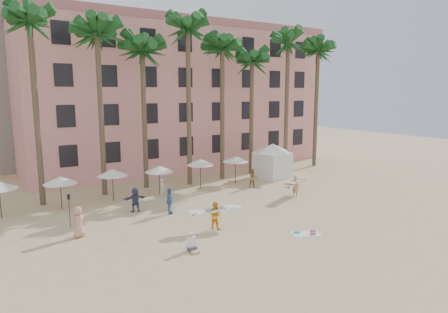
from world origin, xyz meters
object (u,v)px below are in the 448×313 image
Objects in this scene: pink_hotel at (174,98)px; carrier_yellow at (295,185)px; cabana at (272,158)px; carrier_white at (215,214)px.

pink_hotel reaches higher than carrier_yellow.
carrier_white is at bearing -142.31° from cabana.
pink_hotel reaches higher than carrier_white.
carrier_yellow is 1.06× the size of carrier_white.
pink_hotel is at bearing 109.00° from cabana.
carrier_yellow is (1.39, -20.33, -6.97)m from pink_hotel.
carrier_white is at bearing -162.23° from carrier_yellow.
cabana is at bearing -71.00° from pink_hotel.
carrier_white is at bearing -109.88° from pink_hotel.
cabana is at bearing 65.16° from carrier_yellow.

